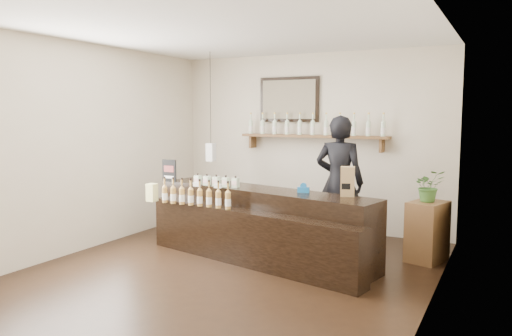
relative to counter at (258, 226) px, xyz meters
name	(u,v)px	position (x,y,z in m)	size (l,w,h in m)	color
ground	(232,270)	(-0.05, -0.58, -0.42)	(5.00, 5.00, 0.00)	black
room_shell	(231,127)	(-0.05, -0.58, 1.29)	(5.00, 5.00, 5.00)	beige
back_wall_decor	(298,120)	(-0.21, 1.79, 1.34)	(2.66, 0.96, 1.69)	brown
counter	(258,226)	(0.00, 0.00, 0.00)	(3.22, 1.51, 1.04)	black
promo_sign	(169,171)	(-1.48, 0.11, 0.63)	(0.23, 0.03, 0.32)	black
paper_bag	(348,182)	(1.15, 0.05, 0.64)	(0.19, 0.16, 0.35)	#957348
tape_dispenser	(303,189)	(0.58, 0.08, 0.51)	(0.15, 0.09, 0.12)	#1764A7
side_cabinet	(427,231)	(1.95, 0.87, -0.04)	(0.51, 0.61, 0.76)	brown
potted_plant	(429,186)	(1.95, 0.87, 0.54)	(0.36, 0.31, 0.40)	#386428
shopkeeper	(340,174)	(0.76, 0.97, 0.62)	(0.75, 0.50, 2.07)	black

